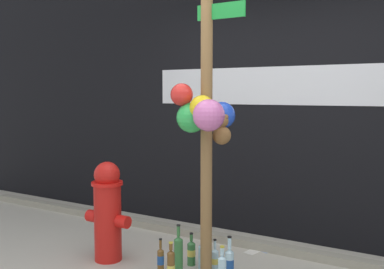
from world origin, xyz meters
The scene contains 13 objects.
building_wall centered at (0.00, 1.83, 2.00)m, with size 10.00×0.21×3.99m.
curb_strip centered at (0.00, 1.32, 0.04)m, with size 8.00×0.12×0.08m, color gray.
memorial_post centered at (-0.18, 0.44, 1.50)m, with size 0.59×0.58×2.70m.
fire_hydrant centered at (-1.14, 0.33, 0.46)m, with size 0.47×0.28×0.91m.
bottle_0 centered at (-0.42, 0.62, 0.12)m, with size 0.07×0.07×0.29m.
bottle_1 centered at (-0.29, 0.60, 0.12)m, with size 0.07×0.07×0.29m.
bottle_2 centered at (-0.17, 0.59, 0.11)m, with size 0.07×0.07×0.29m.
bottle_3 centered at (-0.34, 0.18, 0.14)m, with size 0.06×0.06×0.35m.
bottle_4 centered at (-0.41, 0.39, 0.17)m, with size 0.08×0.08×0.43m.
bottle_5 centered at (0.00, 0.53, 0.13)m, with size 0.08×0.08×0.36m.
bottle_6 centered at (-0.55, 0.34, 0.12)m, with size 0.06×0.06×0.30m.
litter_0 centered at (0.01, 1.32, 0.00)m, with size 0.13×0.11×0.01m, color #8C99B2.
litter_2 centered at (-0.10, 1.20, 0.00)m, with size 0.14×0.11×0.01m, color silver.
Camera 1 is at (1.61, -2.72, 1.52)m, focal length 42.36 mm.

